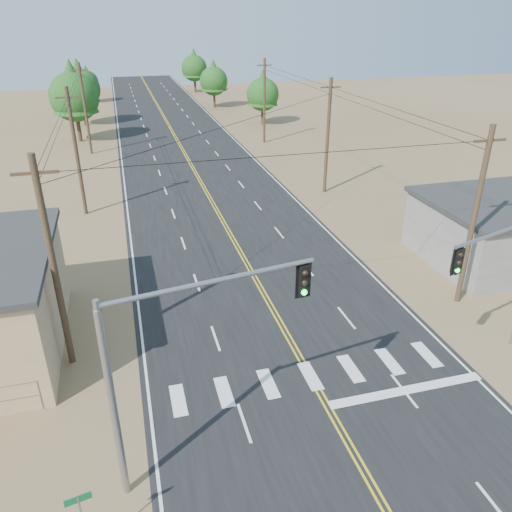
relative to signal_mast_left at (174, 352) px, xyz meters
name	(u,v)px	position (x,y,z in m)	size (l,w,h in m)	color
road	(216,210)	(6.23, 25.67, -5.25)	(15.00, 200.00, 0.02)	black
utility_pole_left_near	(53,265)	(-4.27, 7.67, -0.14)	(1.80, 0.30, 10.00)	#4C3826
utility_pole_left_mid	(76,152)	(-4.27, 27.67, -0.14)	(1.80, 0.30, 10.00)	#4C3826
utility_pole_left_far	(85,109)	(-4.27, 47.67, -0.14)	(1.80, 0.30, 10.00)	#4C3826
utility_pole_right_near	(474,218)	(16.73, 7.67, -0.14)	(1.80, 0.30, 10.00)	#4C3826
utility_pole_right_mid	(328,136)	(16.73, 27.67, -0.14)	(1.80, 0.30, 10.00)	#4C3826
utility_pole_right_far	(264,101)	(16.73, 47.67, -0.14)	(1.80, 0.30, 10.00)	#4C3826
signal_mast_left	(174,352)	(0.00, 0.00, 0.00)	(7.04, 1.40, 7.69)	gray
signal_mast_right	(511,268)	(15.08, 2.81, -0.47)	(6.00, 2.11, 7.04)	gray
tree_left_near	(73,92)	(-5.75, 54.45, 0.82)	(5.96, 5.96, 9.94)	#3F2D1E
tree_left_mid	(80,85)	(-5.50, 65.01, 0.37)	(5.52, 5.52, 9.20)	#3F2D1E
tree_left_far	(87,80)	(-5.38, 85.67, -1.26)	(3.92, 3.92, 6.54)	#3F2D1E
tree_right_near	(263,91)	(19.62, 58.47, -0.54)	(4.63, 4.63, 7.71)	#3F2D1E
tree_right_mid	(214,78)	(15.60, 74.70, -0.44)	(4.72, 4.72, 7.87)	#3F2D1E
tree_right_far	(194,65)	(15.23, 93.46, -0.06)	(5.10, 5.10, 8.51)	#3F2D1E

